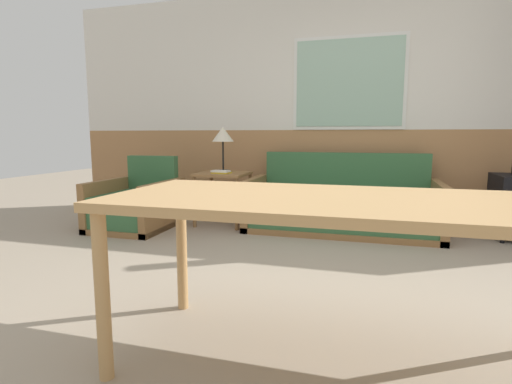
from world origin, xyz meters
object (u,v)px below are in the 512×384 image
Objects in this scene: armchair at (136,207)px; side_table at (223,181)px; table_lamp at (223,136)px; dining_table at (333,214)px; couch at (342,207)px.

armchair reaches higher than side_table.
side_table is (0.85, 0.44, 0.26)m from armchair.
table_lamp is 0.27× the size of dining_table.
couch reaches higher than armchair.
side_table is at bearing -176.84° from couch.
side_table is 0.31× the size of dining_table.
armchair is 1.71× the size of table_lamp.
side_table is 0.51m from table_lamp.
couch is at bearing 12.61° from armchair.
table_lamp is 3.04m from dining_table.
table_lamp reaches higher than side_table.
dining_table is (0.13, -2.61, 0.44)m from couch.
couch is 2.26× the size of armchair.
dining_table is (1.45, -2.53, 0.19)m from side_table.
couch reaches higher than side_table.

